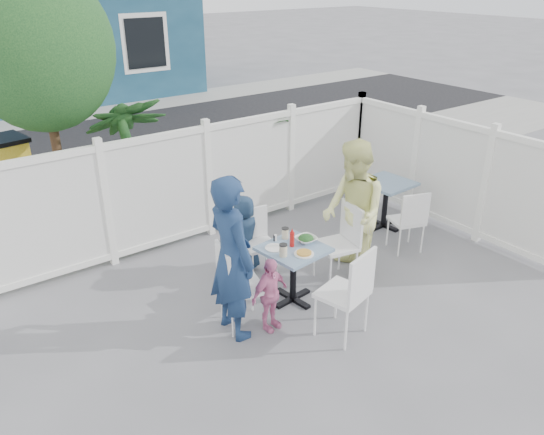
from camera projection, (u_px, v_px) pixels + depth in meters
ground at (313, 314)px, 5.87m from camera, size 80.00×80.00×0.00m
near_sidewalk at (162, 203)px, 8.64m from camera, size 24.00×2.60×0.01m
street at (86, 148)px, 11.34m from camera, size 24.00×5.00×0.01m
far_sidewalk at (46, 118)px, 13.60m from camera, size 24.00×1.60×0.01m
fence_back at (209, 183)px, 7.34m from camera, size 5.86×0.08×1.60m
fence_right at (448, 176)px, 7.59m from camera, size 0.08×3.66×1.60m
tree at (39, 50)px, 6.32m from camera, size 1.80×1.62×3.59m
utility_cabinet at (4, 192)px, 7.30m from camera, size 0.82×0.64×1.37m
potted_shrub_a at (134, 167)px, 7.35m from camera, size 1.13×1.13×1.97m
potted_shrub_b at (253, 158)px, 8.41m from camera, size 1.79×1.75×1.51m
main_table at (293, 260)px, 5.90m from camera, size 0.71×0.71×0.68m
spare_table at (386, 192)px, 7.66m from camera, size 0.70×0.70×0.71m
chair_left at (234, 281)px, 5.46m from camera, size 0.51×0.52×0.95m
chair_right at (342, 237)px, 6.32m from camera, size 0.51×0.52×0.98m
chair_back at (257, 237)px, 6.51m from camera, size 0.43×0.42×0.84m
chair_near at (350, 288)px, 5.27m from camera, size 0.55×0.54×1.01m
chair_spare at (410, 217)px, 6.96m from camera, size 0.50×0.50×0.88m
man at (232, 258)px, 5.25m from camera, size 0.42×0.64×1.74m
woman at (353, 212)px, 6.25m from camera, size 0.94×1.03×1.73m
boy at (245, 234)px, 6.57m from camera, size 0.50×0.34×0.99m
toddler at (270, 295)px, 5.48m from camera, size 0.51×0.28×0.83m
plate_main at (304, 254)px, 5.70m from camera, size 0.22×0.22×0.01m
plate_side at (274, 248)px, 5.82m from camera, size 0.21×0.21×0.01m
salad_bowl at (306, 239)px, 5.96m from camera, size 0.23×0.23×0.06m
coffee_cup_a at (283, 251)px, 5.64m from camera, size 0.09×0.09×0.13m
coffee_cup_b at (285, 234)px, 6.02m from camera, size 0.08×0.08×0.12m
ketchup_bottle at (292, 239)px, 5.83m from camera, size 0.05×0.05×0.17m
salt_shaker at (276, 238)px, 5.97m from camera, size 0.03×0.03×0.08m
pepper_shaker at (275, 238)px, 5.97m from camera, size 0.03×0.03×0.07m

